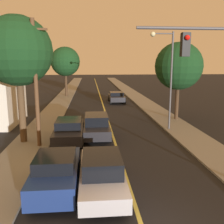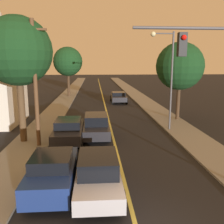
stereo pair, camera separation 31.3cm
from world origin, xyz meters
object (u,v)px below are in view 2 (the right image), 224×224
at_px(traffic_signal_mast, 215,78).
at_px(tree_left_far, 68,62).
at_px(tree_left_near, 18,52).
at_px(utility_pole_left, 35,82).
at_px(tree_right_near, 180,66).
at_px(car_outer_lane_front, 53,172).
at_px(car_near_lane_second, 96,125).
at_px(car_near_lane_front, 98,172).
at_px(streetlamp_right, 167,68).
at_px(car_far_oncoming, 118,97).
at_px(car_outer_lane_second, 69,130).

xyz_separation_m(traffic_signal_mast, tree_left_far, (-8.67, 28.42, 0.72)).
xyz_separation_m(traffic_signal_mast, tree_left_near, (-9.40, 6.18, 1.26)).
distance_m(utility_pole_left, tree_right_near, 12.61).
height_order(car_outer_lane_front, tree_right_near, tree_right_near).
bearing_deg(car_near_lane_second, tree_left_far, 100.69).
height_order(traffic_signal_mast, tree_left_far, tree_left_far).
relative_size(car_near_lane_front, car_outer_lane_front, 1.16).
xyz_separation_m(car_near_lane_front, streetlamp_right, (5.20, 8.80, 3.90)).
relative_size(car_far_oncoming, traffic_signal_mast, 0.63).
distance_m(car_near_lane_front, tree_left_near, 9.46).
distance_m(car_outer_lane_second, tree_left_near, 5.74).
relative_size(tree_left_far, tree_right_near, 1.08).
xyz_separation_m(car_far_oncoming, traffic_signal_mast, (1.71, -22.03, 3.77)).
height_order(streetlamp_right, tree_left_far, tree_left_far).
bearing_deg(streetlamp_right, car_outer_lane_second, -162.02).
height_order(tree_left_near, tree_right_near, tree_left_near).
height_order(car_near_lane_second, utility_pole_left, utility_pole_left).
distance_m(car_outer_lane_second, car_far_oncoming, 16.57).
relative_size(car_far_oncoming, tree_left_near, 0.53).
distance_m(tree_left_far, tree_right_near, 20.19).
height_order(car_near_lane_second, streetlamp_right, streetlamp_right).
bearing_deg(tree_left_near, tree_left_far, 88.11).
bearing_deg(utility_pole_left, car_outer_lane_front, -72.39).
bearing_deg(tree_left_near, car_near_lane_front, -54.28).
xyz_separation_m(traffic_signal_mast, streetlamp_right, (0.50, 8.44, 0.21)).
bearing_deg(tree_left_near, car_near_lane_second, 14.24).
bearing_deg(tree_right_near, car_outer_lane_front, -127.32).
distance_m(car_near_lane_second, car_far_oncoming, 14.96).
bearing_deg(streetlamp_right, car_outer_lane_front, -128.83).
xyz_separation_m(car_near_lane_second, tree_right_near, (7.28, 4.29, 3.99)).
bearing_deg(streetlamp_right, utility_pole_left, -159.94).
distance_m(car_outer_lane_front, car_outer_lane_second, 6.43).
bearing_deg(traffic_signal_mast, tree_left_near, 146.69).
xyz_separation_m(car_outer_lane_second, car_far_oncoming, (4.79, 15.86, -0.07)).
xyz_separation_m(car_outer_lane_front, tree_left_near, (-2.90, 6.44, 4.91)).
xyz_separation_m(car_outer_lane_front, streetlamp_right, (7.00, 8.70, 3.86)).
relative_size(car_outer_lane_second, streetlamp_right, 0.64).
relative_size(car_near_lane_second, utility_pole_left, 0.67).
bearing_deg(car_near_lane_second, utility_pole_left, -149.02).
distance_m(car_near_lane_second, tree_right_near, 9.35).
relative_size(car_outer_lane_front, tree_left_near, 0.52).
bearing_deg(car_outer_lane_front, traffic_signal_mast, 2.27).
height_order(car_near_lane_second, car_far_oncoming, car_near_lane_second).
height_order(car_near_lane_second, tree_left_near, tree_left_near).
bearing_deg(tree_left_near, car_outer_lane_second, -0.25).
bearing_deg(tree_right_near, car_outer_lane_second, -148.85).
bearing_deg(utility_pole_left, tree_left_far, 91.05).
relative_size(tree_left_near, tree_right_near, 1.16).
relative_size(car_outer_lane_second, tree_left_far, 0.63).
bearing_deg(car_outer_lane_front, tree_right_near, 52.68).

